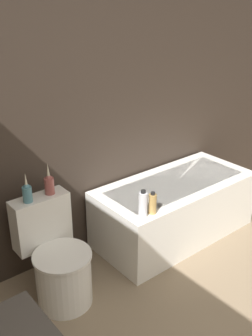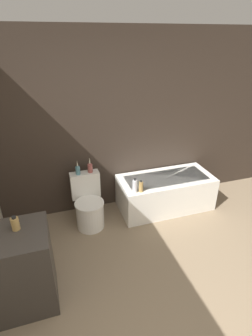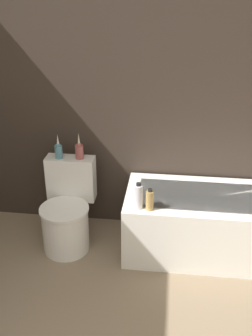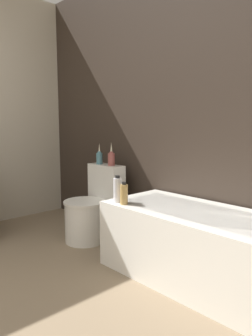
{
  "view_description": "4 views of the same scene",
  "coord_description": "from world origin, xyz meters",
  "px_view_note": "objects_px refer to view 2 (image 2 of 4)",
  "views": [
    {
      "loc": [
        -1.42,
        -0.06,
        2.03
      ],
      "look_at": [
        0.12,
        1.84,
        0.93
      ],
      "focal_mm": 42.0,
      "sensor_mm": 36.0,
      "label": 1
    },
    {
      "loc": [
        -0.82,
        -1.1,
        2.46
      ],
      "look_at": [
        0.11,
        1.78,
        0.93
      ],
      "focal_mm": 28.0,
      "sensor_mm": 36.0,
      "label": 2
    },
    {
      "loc": [
        0.45,
        -0.73,
        2.11
      ],
      "look_at": [
        0.14,
        1.84,
        0.84
      ],
      "focal_mm": 42.0,
      "sensor_mm": 36.0,
      "label": 3
    },
    {
      "loc": [
        2.14,
        0.11,
        1.17
      ],
      "look_at": [
        0.28,
        1.84,
        0.8
      ],
      "focal_mm": 35.0,
      "sensor_mm": 36.0,
      "label": 4
    }
  ],
  "objects_px": {
    "vase_gold": "(78,170)",
    "shampoo_bottle_tall": "(135,186)",
    "bathtub": "(165,192)",
    "toilet": "(89,206)",
    "vase_silver": "(90,167)",
    "soap_bottle_glass": "(15,224)",
    "shampoo_bottle_short": "(141,187)"
  },
  "relations": [
    {
      "from": "bathtub",
      "to": "vase_gold",
      "type": "bearing_deg",
      "value": 174.23
    },
    {
      "from": "soap_bottle_glass",
      "to": "shampoo_bottle_tall",
      "type": "bearing_deg",
      "value": 28.46
    },
    {
      "from": "vase_silver",
      "to": "soap_bottle_glass",
      "type": "bearing_deg",
      "value": -127.67
    },
    {
      "from": "vase_gold",
      "to": "shampoo_bottle_tall",
      "type": "xyz_separation_m",
      "value": [
        0.71,
        -0.38,
        -0.18
      ]
    },
    {
      "from": "shampoo_bottle_tall",
      "to": "toilet",
      "type": "bearing_deg",
      "value": 161.95
    },
    {
      "from": "bathtub",
      "to": "toilet",
      "type": "xyz_separation_m",
      "value": [
        -1.22,
        -0.05,
        0.03
      ]
    },
    {
      "from": "toilet",
      "to": "vase_gold",
      "type": "height_order",
      "value": "vase_gold"
    },
    {
      "from": "soap_bottle_glass",
      "to": "vase_silver",
      "type": "relative_size",
      "value": 0.63
    },
    {
      "from": "bathtub",
      "to": "vase_gold",
      "type": "xyz_separation_m",
      "value": [
        -1.31,
        0.13,
        0.54
      ]
    },
    {
      "from": "soap_bottle_glass",
      "to": "vase_silver",
      "type": "bearing_deg",
      "value": 52.33
    },
    {
      "from": "bathtub",
      "to": "vase_silver",
      "type": "relative_size",
      "value": 6.3
    },
    {
      "from": "soap_bottle_glass",
      "to": "shampoo_bottle_short",
      "type": "relative_size",
      "value": 0.83
    },
    {
      "from": "vase_gold",
      "to": "bathtub",
      "type": "bearing_deg",
      "value": -5.77
    },
    {
      "from": "toilet",
      "to": "soap_bottle_glass",
      "type": "distance_m",
      "value": 1.42
    },
    {
      "from": "bathtub",
      "to": "vase_gold",
      "type": "relative_size",
      "value": 6.74
    },
    {
      "from": "soap_bottle_glass",
      "to": "toilet",
      "type": "bearing_deg",
      "value": 50.21
    },
    {
      "from": "bathtub",
      "to": "toilet",
      "type": "distance_m",
      "value": 1.22
    },
    {
      "from": "toilet",
      "to": "shampoo_bottle_tall",
      "type": "relative_size",
      "value": 3.43
    },
    {
      "from": "shampoo_bottle_tall",
      "to": "bathtub",
      "type": "bearing_deg",
      "value": 22.46
    },
    {
      "from": "vase_silver",
      "to": "shampoo_bottle_short",
      "type": "relative_size",
      "value": 1.31
    },
    {
      "from": "bathtub",
      "to": "soap_bottle_glass",
      "type": "height_order",
      "value": "soap_bottle_glass"
    },
    {
      "from": "vase_gold",
      "to": "toilet",
      "type": "bearing_deg",
      "value": -63.99
    },
    {
      "from": "vase_gold",
      "to": "shampoo_bottle_short",
      "type": "bearing_deg",
      "value": -26.16
    },
    {
      "from": "shampoo_bottle_tall",
      "to": "vase_silver",
      "type": "bearing_deg",
      "value": 143.68
    },
    {
      "from": "vase_gold",
      "to": "shampoo_bottle_tall",
      "type": "height_order",
      "value": "vase_gold"
    },
    {
      "from": "soap_bottle_glass",
      "to": "vase_gold",
      "type": "relative_size",
      "value": 0.68
    },
    {
      "from": "bathtub",
      "to": "shampoo_bottle_tall",
      "type": "relative_size",
      "value": 6.74
    },
    {
      "from": "soap_bottle_glass",
      "to": "vase_gold",
      "type": "bearing_deg",
      "value": 57.79
    },
    {
      "from": "shampoo_bottle_short",
      "to": "toilet",
      "type": "bearing_deg",
      "value": 163.34
    },
    {
      "from": "toilet",
      "to": "vase_gold",
      "type": "distance_m",
      "value": 0.54
    },
    {
      "from": "bathtub",
      "to": "soap_bottle_glass",
      "type": "distance_m",
      "value": 2.37
    },
    {
      "from": "bathtub",
      "to": "shampoo_bottle_short",
      "type": "xyz_separation_m",
      "value": [
        -0.51,
        -0.26,
        0.34
      ]
    }
  ]
}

